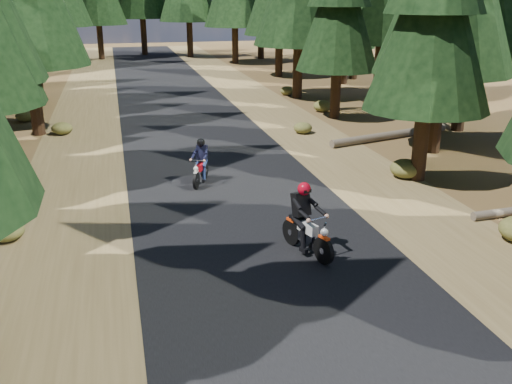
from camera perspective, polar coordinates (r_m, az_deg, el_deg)
The scene contains 8 objects.
ground at distance 12.86m, azimuth 1.62°, elevation -6.79°, with size 120.00×120.00×0.00m, color #4E381C.
road at distance 17.36m, azimuth -2.78°, elevation 0.30°, with size 6.00×100.00×0.01m, color black.
shoulder_l at distance 17.14m, azimuth -18.04°, elevation -0.93°, with size 3.20×100.00×0.01m, color brown.
shoulder_r at distance 18.75m, azimuth 11.15°, elevation 1.39°, with size 3.20×100.00×0.01m, color brown.
log_near at distance 24.00m, azimuth 13.31°, elevation 5.55°, with size 0.32×0.32×5.95m, color #4C4233.
understory_shrubs at distance 18.39m, azimuth 0.00°, elevation 2.28°, with size 15.11×31.27×0.60m.
rider_lead at distance 12.95m, azimuth 5.15°, elevation -3.93°, with size 1.11×1.95×1.67m.
rider_follow at distance 17.79m, azimuth -5.58°, elevation 2.29°, with size 1.07×1.64×1.41m.
Camera 1 is at (-3.13, -11.12, 5.65)m, focal length 40.00 mm.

